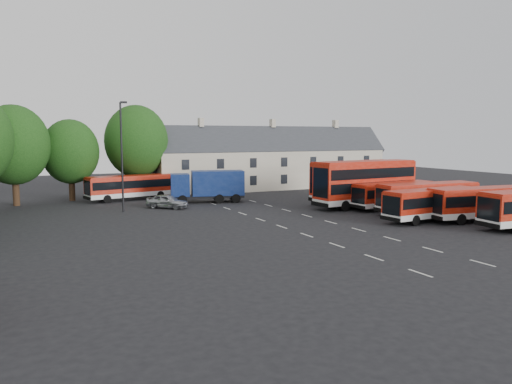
# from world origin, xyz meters

# --- Properties ---
(ground) EXTENTS (140.00, 140.00, 0.00)m
(ground) POSITION_xyz_m (0.00, 0.00, 0.00)
(ground) COLOR black
(ground) RESTS_ON ground
(lane_markings) EXTENTS (5.15, 33.80, 0.01)m
(lane_markings) POSITION_xyz_m (2.50, 2.00, 0.01)
(lane_markings) COLOR beige
(lane_markings) RESTS_ON ground
(treeline) EXTENTS (29.92, 32.59, 12.01)m
(treeline) POSITION_xyz_m (-20.74, 19.36, 6.68)
(treeline) COLOR black
(treeline) RESTS_ON ground
(terrace_houses) EXTENTS (35.70, 7.13, 10.06)m
(terrace_houses) POSITION_xyz_m (14.00, 30.00, 3.86)
(terrace_houses) COLOR beige
(terrace_houses) RESTS_ON ground
(bus_row_b) EXTENTS (11.01, 3.90, 3.05)m
(bus_row_b) POSITION_xyz_m (17.81, -3.51, 1.83)
(bus_row_b) COLOR silver
(bus_row_b) RESTS_ON ground
(bus_row_c) EXTENTS (10.36, 3.08, 2.89)m
(bus_row_c) POSITION_xyz_m (13.69, -1.34, 1.74)
(bus_row_c) COLOR silver
(bus_row_c) RESTS_ON ground
(bus_row_d) EXTENTS (10.92, 3.21, 3.05)m
(bus_row_d) POSITION_xyz_m (16.36, 1.84, 1.83)
(bus_row_d) COLOR silver
(bus_row_d) RESTS_ON ground
(bus_row_e) EXTENTS (9.99, 3.00, 2.78)m
(bus_row_e) POSITION_xyz_m (15.69, 6.01, 1.67)
(bus_row_e) COLOR silver
(bus_row_e) RESTS_ON ground
(bus_dd_south) EXTENTS (12.32, 3.67, 4.98)m
(bus_dd_south) POSITION_xyz_m (13.82, 8.33, 2.84)
(bus_dd_south) COLOR silver
(bus_dd_south) RESTS_ON ground
(bus_dd_north) EXTENTS (11.94, 4.33, 4.79)m
(bus_dd_north) POSITION_xyz_m (15.23, 11.92, 2.73)
(bus_dd_north) COLOR silver
(bus_dd_north) RESTS_ON ground
(bus_north) EXTENTS (10.69, 4.37, 2.95)m
(bus_north) POSITION_xyz_m (-7.63, 25.49, 1.77)
(bus_north) COLOR silver
(bus_north) RESTS_ON ground
(box_truck) EXTENTS (8.71, 4.70, 3.64)m
(box_truck) POSITION_xyz_m (0.01, 19.41, 2.05)
(box_truck) COLOR black
(box_truck) RESTS_ON ground
(silver_car) EXTENTS (4.43, 4.46, 1.53)m
(silver_car) POSITION_xyz_m (-5.66, 16.77, 0.76)
(silver_car) COLOR #9EA0A5
(silver_car) RESTS_ON ground
(lamppost) EXTENTS (0.77, 0.38, 11.05)m
(lamppost) POSITION_xyz_m (-10.36, 16.14, 5.90)
(lamppost) COLOR black
(lamppost) RESTS_ON ground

